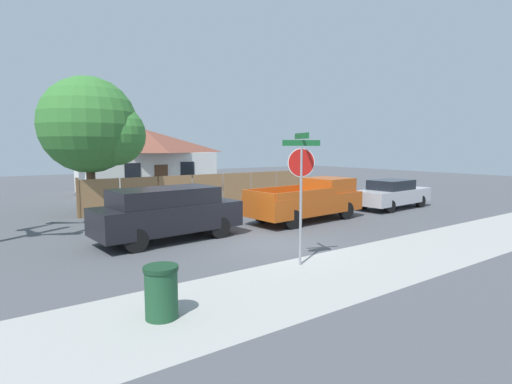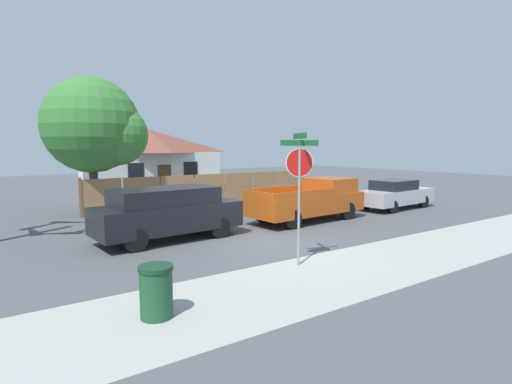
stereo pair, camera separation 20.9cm
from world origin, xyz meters
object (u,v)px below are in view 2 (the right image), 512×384
Objects in this scene: red_suv at (168,212)px; parked_sedan at (395,194)px; orange_pickup at (310,200)px; stop_sign at (299,175)px; house at (149,159)px; trash_bin at (156,291)px; oak_tree at (97,128)px.

red_suv reaches higher than parked_sedan.
orange_pickup is 1.57× the size of stop_sign.
orange_pickup is at bearing 65.31° from stop_sign.
house is at bearing 112.33° from parked_sedan.
trash_bin is at bearing -151.78° from orange_pickup.
oak_tree reaches higher than trash_bin.
trash_bin is at bearing -109.34° from house.
orange_pickup is at bearing -45.22° from oak_tree.
red_suv is (0.54, -7.06, -3.07)m from oak_tree.
stop_sign reaches higher than parked_sedan.
parked_sedan is at bearing -28.94° from oak_tree.
parked_sedan is (12.76, -7.06, -3.29)m from oak_tree.
orange_pickup is (1.75, -14.94, -1.40)m from house.
stop_sign is (1.74, -4.71, 1.43)m from red_suv.
orange_pickup is 10.71m from trash_bin.
parked_sedan is (7.53, -14.96, -1.52)m from house.
orange_pickup is at bearing 32.61° from trash_bin.
oak_tree is 6.47× the size of trash_bin.
stop_sign reaches higher than orange_pickup.
oak_tree is 1.82× the size of stop_sign.
orange_pickup is (6.98, -7.04, -3.17)m from oak_tree.
stop_sign is (-4.71, -4.73, 1.53)m from orange_pickup.
red_suv is 5.22m from stop_sign.
parked_sedan is 11.61m from stop_sign.
parked_sedan is 4.85× the size of trash_bin.
red_suv is 5.10× the size of trash_bin.
house is 15.10m from orange_pickup.
trash_bin is (-4.31, -1.03, -1.91)m from stop_sign.
house is 19.89m from stop_sign.
parked_sedan is at bearing 44.35° from stop_sign.
orange_pickup is at bearing -83.32° from house.
house is at bearing 56.48° from oak_tree.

